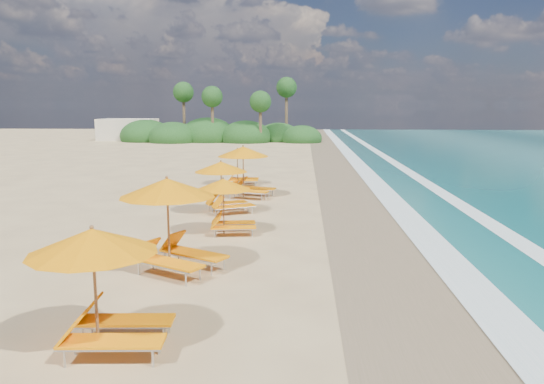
{
  "coord_description": "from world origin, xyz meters",
  "views": [
    {
      "loc": [
        1.22,
        -20.08,
        4.55
      ],
      "look_at": [
        0.0,
        0.0,
        1.2
      ],
      "focal_mm": 34.41,
      "sensor_mm": 36.0,
      "label": 1
    }
  ],
  "objects": [
    {
      "name": "beach_building",
      "position": [
        -22.0,
        48.0,
        1.4
      ],
      "size": [
        7.0,
        5.0,
        2.8
      ],
      "primitive_type": "cube",
      "color": "beige",
      "rests_on": "ground"
    },
    {
      "name": "wet_sand",
      "position": [
        4.0,
        0.0,
        0.01
      ],
      "size": [
        4.0,
        160.0,
        0.01
      ],
      "primitive_type": "cube",
      "color": "#8A7152",
      "rests_on": "ground"
    },
    {
      "name": "station_0",
      "position": [
        -2.43,
        -11.06,
        1.35
      ],
      "size": [
        2.7,
        2.52,
        2.41
      ],
      "rotation": [
        0.0,
        0.0,
        0.07
      ],
      "color": "olive",
      "rests_on": "ground"
    },
    {
      "name": "treeline",
      "position": [
        -9.94,
        45.51,
        1.0
      ],
      "size": [
        25.8,
        8.8,
        9.74
      ],
      "color": "#163D14",
      "rests_on": "ground"
    },
    {
      "name": "station_1",
      "position": [
        -2.32,
        -6.33,
        1.49
      ],
      "size": [
        3.57,
        3.57,
        2.67
      ],
      "rotation": [
        0.0,
        0.0,
        -0.51
      ],
      "color": "olive",
      "rests_on": "ground"
    },
    {
      "name": "surf_foam",
      "position": [
        6.7,
        0.0,
        0.03
      ],
      "size": [
        4.0,
        160.0,
        0.01
      ],
      "color": "white",
      "rests_on": "ground"
    },
    {
      "name": "ground",
      "position": [
        0.0,
        0.0,
        0.0
      ],
      "size": [
        160.0,
        160.0,
        0.0
      ],
      "primitive_type": "plane",
      "color": "tan",
      "rests_on": "ground"
    },
    {
      "name": "station_5",
      "position": [
        -2.41,
        9.57,
        1.21
      ],
      "size": [
        2.35,
        2.17,
        2.16
      ],
      "rotation": [
        0.0,
        0.0,
        0.02
      ],
      "color": "olive",
      "rests_on": "ground"
    },
    {
      "name": "station_4",
      "position": [
        -1.58,
        5.53,
        1.47
      ],
      "size": [
        3.3,
        3.22,
        2.62
      ],
      "rotation": [
        0.0,
        0.0,
        -0.3
      ],
      "color": "olive",
      "rests_on": "ground"
    },
    {
      "name": "station_3",
      "position": [
        -2.09,
        1.6,
        1.28
      ],
      "size": [
        3.04,
        3.04,
        2.29
      ],
      "rotation": [
        0.0,
        0.0,
        0.48
      ],
      "color": "olive",
      "rests_on": "ground"
    },
    {
      "name": "station_2",
      "position": [
        -1.45,
        -2.0,
        1.15
      ],
      "size": [
        2.39,
        2.26,
        2.05
      ],
      "rotation": [
        0.0,
        0.0,
        0.13
      ],
      "color": "olive",
      "rests_on": "ground"
    }
  ]
}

